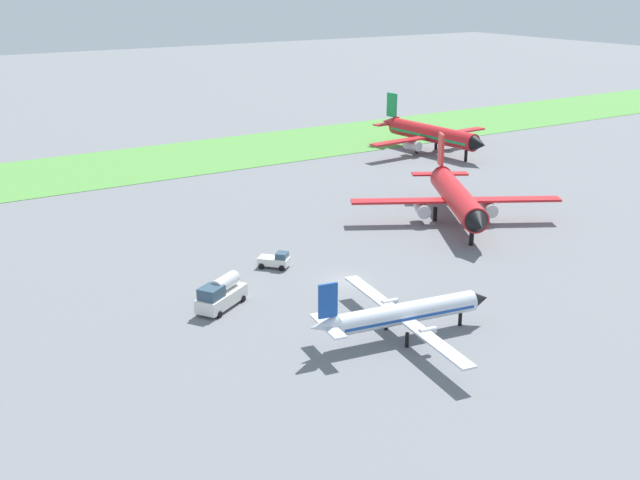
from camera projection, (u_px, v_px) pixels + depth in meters
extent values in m
plane|color=slate|center=(346.00, 281.00, 88.50)|extent=(600.00, 600.00, 0.00)
cube|color=#549342|center=(136.00, 164.00, 143.20)|extent=(360.00, 28.00, 0.08)
cylinder|color=red|center=(432.00, 134.00, 151.23)|extent=(4.79, 21.89, 3.32)
cone|color=black|center=(479.00, 144.00, 142.03)|extent=(3.45, 3.23, 3.25)
cone|color=red|center=(389.00, 122.00, 160.76)|extent=(3.27, 4.42, 2.98)
cube|color=#198C4C|center=(432.00, 135.00, 151.31)|extent=(4.78, 20.69, 0.46)
cube|color=red|center=(456.00, 132.00, 155.94)|extent=(14.58, 3.10, 0.33)
cube|color=red|center=(402.00, 141.00, 147.82)|extent=(14.58, 3.10, 0.33)
cylinder|color=#B7BABF|center=(447.00, 140.00, 154.86)|extent=(2.07, 3.73, 1.82)
cylinder|color=#B7BABF|center=(412.00, 145.00, 149.66)|extent=(2.07, 3.73, 1.82)
cube|color=#198C4C|center=(392.00, 105.00, 159.12)|extent=(0.58, 2.73, 4.82)
cube|color=red|center=(399.00, 122.00, 161.51)|extent=(4.34, 2.09, 0.27)
cube|color=red|center=(383.00, 124.00, 159.14)|extent=(4.34, 2.09, 0.27)
cylinder|color=black|center=(466.00, 156.00, 145.20)|extent=(0.60, 0.60, 2.11)
cylinder|color=black|center=(436.00, 145.00, 154.72)|extent=(0.60, 0.60, 2.11)
cylinder|color=black|center=(417.00, 148.00, 151.79)|extent=(0.60, 0.60, 2.11)
cylinder|color=silver|center=(406.00, 313.00, 74.14)|extent=(14.91, 4.25, 2.05)
cone|color=black|center=(479.00, 299.00, 77.27)|extent=(2.33, 2.30, 2.01)
cone|color=silver|center=(324.00, 326.00, 70.77)|extent=(3.12, 2.26, 1.85)
cube|color=#19479E|center=(406.00, 314.00, 74.19)|extent=(14.10, 4.17, 0.29)
cube|color=silver|center=(375.00, 296.00, 78.98)|extent=(3.12, 11.37, 0.21)
cube|color=silver|center=(434.00, 341.00, 69.21)|extent=(3.12, 11.37, 0.21)
cylinder|color=#B7BABF|center=(390.00, 302.00, 77.44)|extent=(1.72, 0.90, 0.66)
cylinder|color=#B7BABF|center=(428.00, 331.00, 71.19)|extent=(1.72, 0.90, 0.66)
cube|color=#19479E|center=(328.00, 301.00, 70.15)|extent=(1.86, 0.52, 3.28)
cube|color=silver|center=(321.00, 320.00, 72.18)|extent=(1.65, 3.02, 0.16)
cube|color=silver|center=(334.00, 332.00, 69.69)|extent=(1.65, 3.02, 0.16)
cylinder|color=black|center=(460.00, 319.00, 77.05)|extent=(0.37, 0.37, 1.44)
cylinder|color=black|center=(386.00, 323.00, 76.07)|extent=(0.37, 0.37, 1.44)
cylinder|color=black|center=(407.00, 340.00, 72.55)|extent=(0.37, 0.37, 1.44)
cylinder|color=red|center=(457.00, 197.00, 107.70)|extent=(13.71, 20.79, 3.36)
cone|color=black|center=(479.00, 224.00, 96.16)|extent=(4.36, 4.27, 3.29)
cone|color=red|center=(439.00, 172.00, 119.69)|extent=(4.73, 5.20, 3.02)
cube|color=red|center=(457.00, 199.00, 107.78)|extent=(13.17, 19.76, 0.47)
cube|color=red|center=(508.00, 200.00, 108.83)|extent=(13.81, 9.05, 0.34)
cube|color=red|center=(404.00, 201.00, 108.10)|extent=(13.81, 9.05, 0.34)
cylinder|color=#B7BABF|center=(489.00, 208.00, 109.09)|extent=(3.41, 4.10, 1.85)
cylinder|color=#B7BABF|center=(422.00, 209.00, 108.62)|extent=(3.41, 4.10, 1.85)
cube|color=red|center=(441.00, 149.00, 117.92)|extent=(1.70, 2.59, 4.88)
cube|color=red|center=(454.00, 174.00, 119.24)|extent=(4.62, 3.69, 0.27)
cube|color=red|center=(426.00, 174.00, 119.03)|extent=(4.62, 3.69, 0.27)
cylinder|color=black|center=(472.00, 237.00, 99.93)|extent=(0.60, 0.60, 2.14)
cylinder|color=black|center=(472.00, 213.00, 110.16)|extent=(0.60, 0.60, 2.14)
cylinder|color=black|center=(435.00, 214.00, 109.89)|extent=(0.60, 0.60, 2.14)
cube|color=white|center=(222.00, 298.00, 81.10)|extent=(6.80, 5.44, 1.40)
cylinder|color=silver|center=(225.00, 283.00, 81.29)|extent=(3.85, 3.18, 1.54)
cube|color=#334C60|center=(211.00, 293.00, 79.13)|extent=(3.05, 2.94, 1.20)
cylinder|color=black|center=(220.00, 315.00, 78.89)|extent=(0.73, 0.58, 0.70)
cylinder|color=black|center=(200.00, 310.00, 79.88)|extent=(0.73, 0.58, 0.70)
cylinder|color=black|center=(243.00, 299.00, 82.76)|extent=(0.73, 0.58, 0.70)
cylinder|color=black|center=(224.00, 295.00, 83.75)|extent=(0.73, 0.58, 0.70)
cube|color=white|center=(274.00, 261.00, 92.38)|extent=(3.77, 3.86, 0.90)
cube|color=#334C60|center=(282.00, 255.00, 91.89)|extent=(1.99, 1.98, 0.70)
cylinder|color=black|center=(286.00, 263.00, 93.05)|extent=(0.66, 0.68, 0.70)
cylinder|color=black|center=(282.00, 268.00, 91.40)|extent=(0.66, 0.68, 0.70)
cylinder|color=black|center=(266.00, 261.00, 93.65)|extent=(0.66, 0.68, 0.70)
cylinder|color=black|center=(261.00, 266.00, 92.00)|extent=(0.66, 0.68, 0.70)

